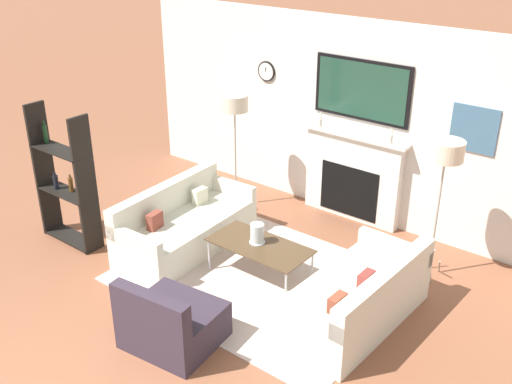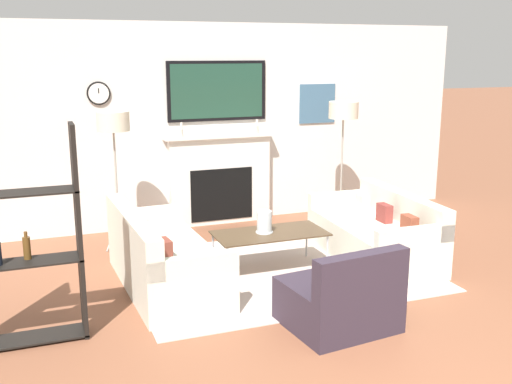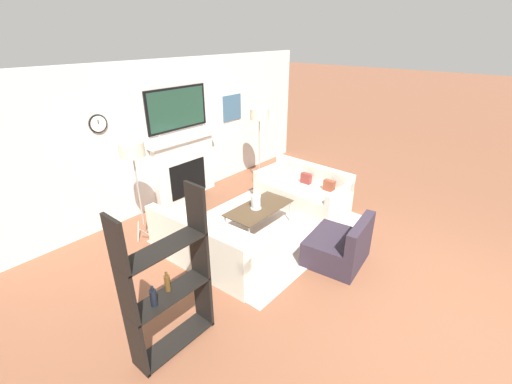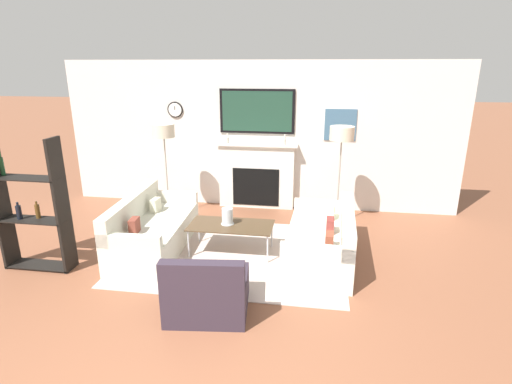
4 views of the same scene
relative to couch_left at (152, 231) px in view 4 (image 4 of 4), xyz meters
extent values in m
cube|color=silver|center=(1.24, 2.15, 1.07)|extent=(7.33, 0.07, 2.70)
cube|color=silver|center=(1.24, 2.04, 0.31)|extent=(1.41, 0.16, 1.19)
cube|color=black|center=(1.24, 1.95, 0.14)|extent=(0.87, 0.01, 0.71)
cube|color=silver|center=(1.24, 2.02, 0.93)|extent=(1.53, 0.22, 0.04)
cylinder|color=#B2AD9E|center=(0.72, 1.99, 1.00)|extent=(0.04, 0.04, 0.10)
cylinder|color=white|center=(0.72, 1.99, 1.10)|extent=(0.03, 0.03, 0.09)
cylinder|color=#B2AD9E|center=(1.77, 1.99, 1.00)|extent=(0.04, 0.04, 0.10)
cylinder|color=white|center=(1.77, 1.99, 1.10)|extent=(0.03, 0.03, 0.09)
cube|color=black|center=(1.24, 2.11, 1.53)|extent=(1.37, 0.04, 0.79)
cube|color=#1E4233|center=(1.24, 2.09, 1.53)|extent=(1.27, 0.01, 0.71)
cylinder|color=black|center=(-0.30, 2.11, 1.53)|extent=(0.29, 0.02, 0.29)
cylinder|color=silver|center=(-0.30, 2.09, 1.53)|extent=(0.25, 0.00, 0.25)
cube|color=black|center=(-0.30, 2.09, 1.56)|extent=(0.01, 0.00, 0.06)
cube|color=#3C617E|center=(2.74, 2.11, 1.31)|extent=(0.55, 0.02, 0.55)
cube|color=beige|center=(1.24, 0.00, -0.28)|extent=(3.09, 2.40, 0.01)
cube|color=silver|center=(0.05, 0.00, -0.07)|extent=(0.92, 1.92, 0.43)
cube|color=silver|center=(-0.29, -0.01, 0.33)|extent=(0.25, 1.88, 0.37)
cube|color=beige|center=(0.00, 0.89, 0.24)|extent=(0.83, 0.14, 0.18)
cube|color=silver|center=(0.09, -0.89, 0.24)|extent=(0.83, 0.14, 0.18)
cube|color=beige|center=(-0.10, 0.42, 0.25)|extent=(0.11, 0.21, 0.21)
cube|color=brown|center=(-0.06, -0.42, 0.25)|extent=(0.12, 0.22, 0.21)
cube|color=silver|center=(2.44, 0.00, -0.07)|extent=(0.95, 1.79, 0.42)
cube|color=silver|center=(2.80, -0.01, 0.30)|extent=(0.23, 1.76, 0.32)
cube|color=silver|center=(2.41, -0.83, 0.23)|extent=(0.88, 0.14, 0.18)
cube|color=silver|center=(2.48, 0.83, 0.23)|extent=(0.88, 0.14, 0.18)
cube|color=brown|center=(2.55, -0.52, 0.24)|extent=(0.11, 0.21, 0.21)
cube|color=brown|center=(2.57, 0.00, 0.24)|extent=(0.10, 0.21, 0.21)
cube|color=beige|center=(2.59, 0.51, 0.24)|extent=(0.13, 0.21, 0.20)
cube|color=#322834|center=(1.23, -1.40, -0.08)|extent=(0.94, 0.87, 0.39)
cube|color=#322834|center=(1.27, -1.72, 0.29)|extent=(0.87, 0.24, 0.36)
cube|color=#4C3823|center=(1.18, 0.04, 0.14)|extent=(1.20, 0.60, 0.02)
cylinder|color=#B7B7BC|center=(0.62, -0.22, -0.07)|extent=(0.02, 0.02, 0.42)
cylinder|color=#B7B7BC|center=(1.74, -0.22, -0.07)|extent=(0.02, 0.02, 0.42)
cylinder|color=#B7B7BC|center=(0.62, 0.30, -0.07)|extent=(0.02, 0.02, 0.42)
cylinder|color=#B7B7BC|center=(1.74, 0.30, -0.07)|extent=(0.02, 0.02, 0.42)
cylinder|color=silver|center=(1.13, 0.07, 0.27)|extent=(0.16, 0.16, 0.24)
cylinder|color=silver|center=(1.13, 0.07, 0.21)|extent=(0.09, 0.09, 0.13)
cylinder|color=silver|center=(1.13, 0.07, 0.16)|extent=(0.18, 0.18, 0.01)
cylinder|color=#9E998E|center=(-0.14, 1.35, -0.15)|extent=(0.09, 0.23, 0.27)
cylinder|color=#9E998E|center=(-0.32, 1.39, -0.15)|extent=(0.17, 0.19, 0.27)
cylinder|color=#9E998E|center=(-0.27, 1.21, -0.15)|extent=(0.23, 0.07, 0.27)
cylinder|color=#9E998E|center=(-0.24, 1.32, 0.57)|extent=(0.02, 0.02, 1.18)
cylinder|color=beige|center=(-0.24, 1.32, 1.27)|extent=(0.37, 0.37, 0.22)
cylinder|color=#9E998E|center=(2.84, 1.35, -0.15)|extent=(0.09, 0.23, 0.28)
cylinder|color=#9E998E|center=(2.65, 1.39, -0.15)|extent=(0.17, 0.19, 0.28)
cylinder|color=#9E998E|center=(2.71, 1.21, -0.15)|extent=(0.23, 0.07, 0.28)
cylinder|color=#9E998E|center=(2.73, 1.32, 0.58)|extent=(0.02, 0.02, 1.20)
cylinder|color=beige|center=(2.73, 1.32, 1.29)|extent=(0.39, 0.39, 0.22)
cube|color=black|center=(-1.70, -0.78, 0.61)|extent=(0.04, 0.28, 1.78)
cube|color=black|center=(-0.83, -0.78, 0.61)|extent=(0.04, 0.28, 1.78)
cube|color=black|center=(-1.26, -0.78, -0.25)|extent=(0.91, 0.28, 0.02)
cube|color=black|center=(-1.26, -0.78, 0.40)|extent=(0.91, 0.28, 0.01)
cube|color=black|center=(-1.26, -0.78, 0.97)|extent=(0.91, 0.28, 0.02)
cylinder|color=brown|center=(-1.23, -0.73, 0.50)|extent=(0.06, 0.06, 0.18)
cylinder|color=brown|center=(-1.23, -0.73, 0.62)|extent=(0.03, 0.03, 0.05)
cylinder|color=black|center=(-1.45, -0.80, 0.50)|extent=(0.07, 0.07, 0.18)
cylinder|color=black|center=(-1.45, -0.80, 0.61)|extent=(0.03, 0.03, 0.05)
cylinder|color=#194223|center=(-1.62, -0.73, 1.09)|extent=(0.05, 0.05, 0.23)
cylinder|color=#194223|center=(-1.62, -0.73, 1.24)|extent=(0.02, 0.02, 0.06)
camera|label=1|loc=(4.82, -4.66, 3.64)|focal=42.00mm
camera|label=2|loc=(-1.12, -5.65, 2.03)|focal=42.00mm
camera|label=3|loc=(-2.78, -3.21, 2.84)|focal=24.00mm
camera|label=4|loc=(2.34, -5.13, 2.33)|focal=28.00mm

